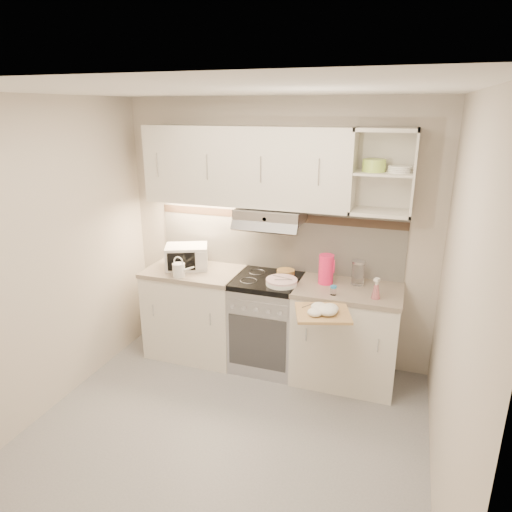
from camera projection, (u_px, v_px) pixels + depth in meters
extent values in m
plane|color=gray|center=(223.00, 436.00, 3.50)|extent=(3.00, 3.00, 0.00)
cube|color=beige|center=(277.00, 234.00, 4.37)|extent=(3.00, 0.04, 2.50)
cube|color=beige|center=(83.00, 404.00, 1.85)|extent=(3.00, 0.04, 2.50)
cube|color=beige|center=(43.00, 262.00, 3.58)|extent=(0.04, 2.80, 2.50)
cube|color=beige|center=(456.00, 315.00, 2.65)|extent=(0.04, 2.80, 2.50)
cube|color=white|center=(214.00, 90.00, 2.73)|extent=(3.00, 2.80, 0.04)
cube|color=silver|center=(277.00, 237.00, 4.38)|extent=(2.40, 0.02, 0.64)
cube|color=#3C2C21|center=(277.00, 217.00, 4.31)|extent=(2.40, 0.01, 0.08)
cube|color=silver|center=(246.00, 166.00, 4.10)|extent=(1.90, 0.34, 0.70)
cube|color=silver|center=(384.00, 172.00, 3.73)|extent=(0.50, 0.34, 0.70)
cylinder|color=#B2DC54|center=(374.00, 165.00, 3.74)|extent=(0.19, 0.19, 0.10)
cylinder|color=white|center=(399.00, 169.00, 3.68)|extent=(0.18, 0.18, 0.06)
cube|color=#B7B7BC|center=(271.00, 215.00, 4.12)|extent=(0.60, 0.40, 0.12)
cube|color=silver|center=(196.00, 313.00, 4.59)|extent=(0.90, 0.60, 0.86)
cube|color=gray|center=(194.00, 271.00, 4.45)|extent=(0.92, 0.62, 0.04)
cube|color=silver|center=(346.00, 336.00, 4.13)|extent=(0.90, 0.60, 0.86)
cube|color=gray|center=(349.00, 290.00, 3.99)|extent=(0.92, 0.62, 0.04)
cube|color=#B7B7BC|center=(267.00, 325.00, 4.36)|extent=(0.60, 0.58, 0.85)
cube|color=black|center=(267.00, 281.00, 4.22)|extent=(0.60, 0.60, 0.05)
cube|color=silver|center=(187.00, 257.00, 4.46)|extent=(0.49, 0.43, 0.23)
cube|color=black|center=(180.00, 261.00, 4.32)|extent=(0.24, 0.12, 0.17)
cylinder|color=silver|center=(179.00, 270.00, 4.24)|extent=(0.12, 0.12, 0.13)
cone|color=silver|center=(187.00, 269.00, 4.20)|extent=(0.16, 0.04, 0.10)
torus|color=silver|center=(178.00, 262.00, 4.21)|extent=(0.10, 0.02, 0.10)
cylinder|color=white|center=(282.00, 284.00, 4.06)|extent=(0.28, 0.28, 0.02)
cylinder|color=white|center=(282.00, 282.00, 4.05)|extent=(0.28, 0.28, 0.02)
cylinder|color=white|center=(282.00, 280.00, 4.04)|extent=(0.28, 0.28, 0.02)
cube|color=silver|center=(282.00, 279.00, 4.04)|extent=(0.18, 0.04, 0.01)
cylinder|color=#B17C4E|center=(286.00, 272.00, 4.31)|extent=(0.17, 0.17, 0.04)
cylinder|color=#FF205C|center=(326.00, 269.00, 4.05)|extent=(0.13, 0.13, 0.27)
cube|color=#FF205C|center=(334.00, 266.00, 4.03)|extent=(0.02, 0.03, 0.11)
cylinder|color=silver|center=(358.00, 274.00, 4.03)|extent=(0.11, 0.11, 0.20)
cylinder|color=#B7B7BC|center=(359.00, 262.00, 4.00)|extent=(0.12, 0.12, 0.02)
cylinder|color=white|center=(333.00, 291.00, 3.83)|extent=(0.05, 0.05, 0.06)
cylinder|color=#2374AF|center=(334.00, 287.00, 3.82)|extent=(0.05, 0.05, 0.02)
cone|color=pink|center=(376.00, 292.00, 3.75)|extent=(0.07, 0.07, 0.12)
cube|color=tan|center=(323.00, 313.00, 3.56)|extent=(0.51, 0.48, 0.02)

